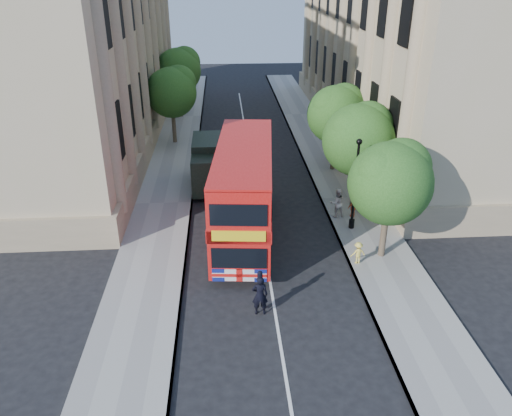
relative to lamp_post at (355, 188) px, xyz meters
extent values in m
plane|color=black|center=(-5.00, -6.00, -2.51)|extent=(120.00, 120.00, 0.00)
cube|color=gray|center=(0.75, 4.00, -2.45)|extent=(3.50, 80.00, 0.12)
cube|color=gray|center=(-10.75, 4.00, -2.45)|extent=(3.50, 80.00, 0.12)
cube|color=tan|center=(8.80, 18.00, 6.49)|extent=(12.00, 38.00, 18.00)
cube|color=tan|center=(-18.80, 18.00, 6.49)|extent=(12.00, 38.00, 18.00)
cylinder|color=#473828|center=(0.80, -3.00, -1.08)|extent=(0.32, 0.32, 2.86)
sphere|color=#22501A|center=(0.80, -3.00, 1.52)|extent=(4.00, 4.00, 4.00)
sphere|color=#22501A|center=(1.40, -2.60, 2.17)|extent=(2.80, 2.80, 2.80)
sphere|color=#22501A|center=(0.30, -3.30, 2.04)|extent=(2.60, 2.60, 2.60)
cylinder|color=#473828|center=(0.80, 3.00, -1.01)|extent=(0.32, 0.32, 2.99)
sphere|color=#22501A|center=(0.80, 3.00, 1.71)|extent=(4.20, 4.20, 4.20)
sphere|color=#22501A|center=(1.40, 3.40, 2.39)|extent=(2.94, 2.94, 2.94)
sphere|color=#22501A|center=(0.30, 2.70, 2.25)|extent=(2.73, 2.73, 2.73)
cylinder|color=#473828|center=(0.80, 9.00, -1.06)|extent=(0.32, 0.32, 2.90)
sphere|color=#22501A|center=(0.80, 9.00, 1.58)|extent=(4.00, 4.00, 4.00)
sphere|color=#22501A|center=(1.40, 9.40, 2.24)|extent=(2.80, 2.80, 2.80)
sphere|color=#22501A|center=(0.30, 8.70, 2.11)|extent=(2.60, 2.60, 2.60)
cylinder|color=#473828|center=(-11.00, 16.00, -1.01)|extent=(0.32, 0.32, 2.99)
sphere|color=#22501A|center=(-11.00, 16.00, 1.71)|extent=(4.00, 4.00, 4.00)
sphere|color=#22501A|center=(-10.40, 16.40, 2.39)|extent=(2.80, 2.80, 2.80)
sphere|color=#22501A|center=(-11.50, 15.70, 2.25)|extent=(2.60, 2.60, 2.60)
cylinder|color=#473828|center=(-11.00, 24.00, -0.93)|extent=(0.32, 0.32, 3.17)
sphere|color=#22501A|center=(-11.00, 24.00, 1.95)|extent=(4.20, 4.20, 4.20)
sphere|color=#22501A|center=(-10.40, 24.40, 2.67)|extent=(2.94, 2.94, 2.94)
sphere|color=#22501A|center=(-11.50, 23.70, 2.53)|extent=(2.73, 2.73, 2.73)
cylinder|color=black|center=(0.00, 0.00, -2.14)|extent=(0.30, 0.30, 0.50)
cylinder|color=black|center=(0.00, 0.00, 0.11)|extent=(0.14, 0.14, 5.00)
sphere|color=black|center=(0.00, 0.00, 2.61)|extent=(0.32, 0.32, 0.32)
cube|color=red|center=(-5.96, -0.18, 0.18)|extent=(3.73, 10.75, 4.38)
cube|color=black|center=(-5.96, -0.18, -0.79)|extent=(3.73, 10.10, 1.00)
cube|color=black|center=(-5.96, -0.18, 1.32)|extent=(3.73, 10.10, 1.00)
cube|color=yellow|center=(-6.44, -5.43, 0.32)|extent=(2.33, 0.29, 0.50)
cylinder|color=black|center=(-7.55, -3.77, -1.96)|extent=(0.41, 1.13, 1.11)
cylinder|color=black|center=(-5.05, -4.00, -1.96)|extent=(0.41, 1.13, 1.11)
cylinder|color=black|center=(-6.89, 3.41, -1.96)|extent=(0.41, 1.13, 1.11)
cylinder|color=black|center=(-4.39, 3.18, -1.96)|extent=(0.41, 1.13, 1.11)
cube|color=black|center=(-7.89, 4.93, -1.01)|extent=(2.23, 2.00, 2.33)
cube|color=black|center=(-7.89, 3.98, -0.73)|extent=(2.00, 0.11, 0.78)
cube|color=black|center=(-7.90, 7.37, -0.79)|extent=(2.23, 3.56, 2.78)
cube|color=black|center=(-7.90, 6.70, -2.12)|extent=(2.01, 5.33, 0.28)
cylinder|color=black|center=(-8.89, 4.81, -2.07)|extent=(0.25, 0.89, 0.89)
cylinder|color=black|center=(-6.90, 4.82, -2.07)|extent=(0.25, 0.89, 0.89)
cylinder|color=black|center=(-8.90, 8.48, -2.07)|extent=(0.25, 0.89, 0.89)
cylinder|color=black|center=(-6.91, 8.48, -2.07)|extent=(0.25, 0.89, 0.89)
imported|color=black|center=(-5.65, -7.13, -1.59)|extent=(0.68, 0.45, 1.85)
imported|color=silver|center=(-0.55, 1.43, -1.51)|extent=(0.93, 0.77, 1.75)
imported|color=#DB5526|center=(0.39, 1.33, -1.84)|extent=(0.67, 0.33, 1.11)
imported|color=#F1D652|center=(-0.60, -3.65, -1.82)|extent=(0.80, 0.54, 1.14)
camera|label=1|loc=(-6.97, -24.14, 10.67)|focal=35.00mm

